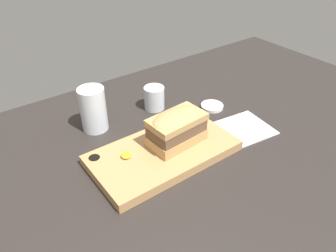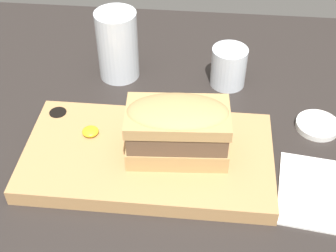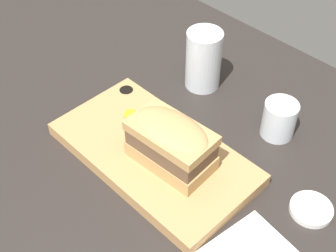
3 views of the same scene
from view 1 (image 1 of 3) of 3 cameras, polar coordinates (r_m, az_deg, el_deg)
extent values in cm
cube|color=#282321|center=(87.32, -0.27, -5.23)|extent=(176.64, 94.61, 2.00)
cube|color=tan|center=(84.80, -0.79, -4.64)|extent=(37.42, 20.15, 2.58)
cylinder|color=black|center=(83.59, -12.68, -5.71)|extent=(2.82, 2.82, 1.29)
cube|color=tan|center=(85.27, 1.50, -2.04)|extent=(15.18, 9.32, 2.96)
cube|color=brown|center=(83.47, 1.53, -0.35)|extent=(14.58, 8.94, 3.19)
cube|color=tan|center=(82.08, 1.56, 1.08)|extent=(15.18, 9.32, 1.78)
ellipsoid|color=tan|center=(81.68, 1.57, 1.51)|extent=(14.88, 9.13, 2.66)
ellipsoid|color=gold|center=(81.70, -7.31, -5.11)|extent=(2.59, 2.59, 1.04)
cylinder|color=silver|center=(94.75, -12.90, 2.86)|extent=(7.46, 7.46, 12.93)
cylinder|color=silver|center=(96.51, -12.65, 1.16)|extent=(6.57, 6.57, 5.82)
cylinder|color=silver|center=(103.71, -2.41, 4.92)|extent=(6.42, 6.42, 7.35)
cylinder|color=#5B141E|center=(104.11, -2.39, 4.53)|extent=(5.78, 5.78, 5.34)
cube|color=white|center=(98.13, 13.23, -0.36)|extent=(15.67, 15.41, 0.40)
cylinder|color=white|center=(106.26, 7.68, 3.43)|extent=(7.14, 7.14, 1.03)
camera|label=2|loc=(0.46, 51.78, 19.88)|focal=50.00mm
camera|label=3|loc=(0.83, 51.66, 30.59)|focal=50.00mm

